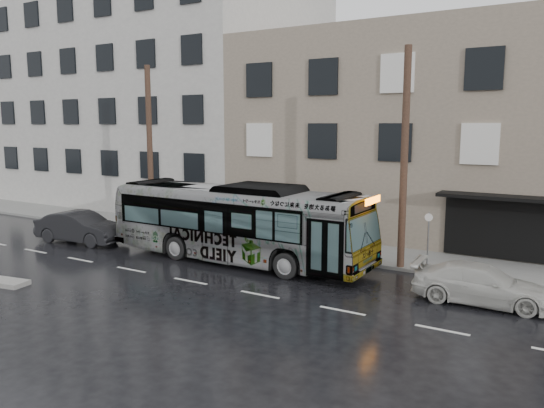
{
  "coord_description": "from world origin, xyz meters",
  "views": [
    {
      "loc": [
        12.99,
        -17.95,
        6.05
      ],
      "look_at": [
        0.7,
        2.5,
        2.45
      ],
      "focal_mm": 35.0,
      "sensor_mm": 36.0,
      "label": 1
    }
  ],
  "objects_px": {
    "sign_post": "(428,241)",
    "dark_sedan": "(81,227)",
    "bus": "(237,223)",
    "utility_pole_front": "(404,159)",
    "utility_pole_rear": "(150,150)",
    "white_sedan": "(482,284)"
  },
  "relations": [
    {
      "from": "white_sedan",
      "to": "dark_sedan",
      "type": "height_order",
      "value": "dark_sedan"
    },
    {
      "from": "white_sedan",
      "to": "utility_pole_rear",
      "type": "bearing_deg",
      "value": 78.98
    },
    {
      "from": "bus",
      "to": "dark_sedan",
      "type": "relative_size",
      "value": 2.56
    },
    {
      "from": "utility_pole_front",
      "to": "white_sedan",
      "type": "bearing_deg",
      "value": -36.14
    },
    {
      "from": "utility_pole_front",
      "to": "white_sedan",
      "type": "xyz_separation_m",
      "value": [
        3.65,
        -2.66,
        -3.98
      ]
    },
    {
      "from": "sign_post",
      "to": "bus",
      "type": "height_order",
      "value": "bus"
    },
    {
      "from": "utility_pole_rear",
      "to": "bus",
      "type": "height_order",
      "value": "utility_pole_rear"
    },
    {
      "from": "utility_pole_front",
      "to": "sign_post",
      "type": "relative_size",
      "value": 3.75
    },
    {
      "from": "bus",
      "to": "white_sedan",
      "type": "bearing_deg",
      "value": -91.34
    },
    {
      "from": "utility_pole_front",
      "to": "dark_sedan",
      "type": "relative_size",
      "value": 1.85
    },
    {
      "from": "utility_pole_front",
      "to": "bus",
      "type": "height_order",
      "value": "utility_pole_front"
    },
    {
      "from": "utility_pole_front",
      "to": "dark_sedan",
      "type": "height_order",
      "value": "utility_pole_front"
    },
    {
      "from": "sign_post",
      "to": "dark_sedan",
      "type": "xyz_separation_m",
      "value": [
        -16.84,
        -3.39,
        -0.55
      ]
    },
    {
      "from": "utility_pole_front",
      "to": "white_sedan",
      "type": "height_order",
      "value": "utility_pole_front"
    },
    {
      "from": "bus",
      "to": "dark_sedan",
      "type": "xyz_separation_m",
      "value": [
        -9.0,
        -1.13,
        -0.93
      ]
    },
    {
      "from": "utility_pole_rear",
      "to": "dark_sedan",
      "type": "height_order",
      "value": "utility_pole_rear"
    },
    {
      "from": "bus",
      "to": "utility_pole_rear",
      "type": "bearing_deg",
      "value": 73.48
    },
    {
      "from": "utility_pole_rear",
      "to": "bus",
      "type": "xyz_separation_m",
      "value": [
        7.26,
        -2.27,
        -2.91
      ]
    },
    {
      "from": "dark_sedan",
      "to": "bus",
      "type": "bearing_deg",
      "value": -89.57
    },
    {
      "from": "utility_pole_front",
      "to": "utility_pole_rear",
      "type": "height_order",
      "value": "same"
    },
    {
      "from": "sign_post",
      "to": "white_sedan",
      "type": "bearing_deg",
      "value": -46.28
    },
    {
      "from": "sign_post",
      "to": "white_sedan",
      "type": "distance_m",
      "value": 3.75
    }
  ]
}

